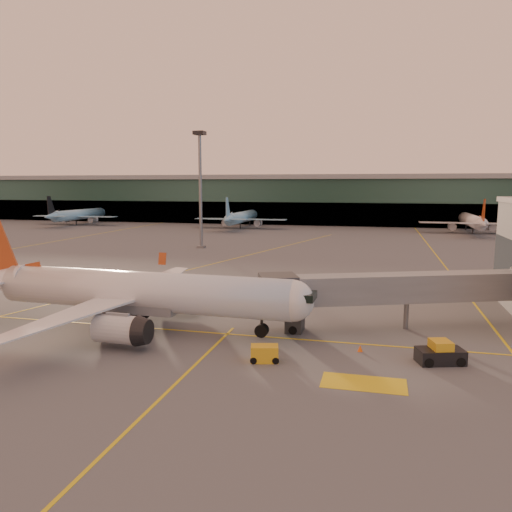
% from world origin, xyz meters
% --- Properties ---
extents(ground, '(600.00, 600.00, 0.00)m').
position_xyz_m(ground, '(0.00, 0.00, 0.00)').
color(ground, '#4C4F54').
rests_on(ground, ground).
extents(taxi_markings, '(100.12, 173.00, 0.01)m').
position_xyz_m(taxi_markings, '(-7.32, 44.49, 0.01)').
color(taxi_markings, yellow).
rests_on(taxi_markings, ground).
extents(terminal, '(400.00, 20.00, 17.60)m').
position_xyz_m(terminal, '(0.00, 141.79, 8.76)').
color(terminal, '#19382D').
rests_on(terminal, ground).
extents(mast_west_near, '(2.40, 2.40, 25.60)m').
position_xyz_m(mast_west_near, '(-20.00, 66.00, 14.86)').
color(mast_west_near, slate).
rests_on(mast_west_near, ground).
extents(distant_aircraft_row, '(290.00, 34.00, 13.00)m').
position_xyz_m(distant_aircraft_row, '(-21.00, 118.00, 0.00)').
color(distant_aircraft_row, '#80B6D6').
rests_on(distant_aircraft_row, ground).
extents(main_airplane, '(36.86, 33.15, 11.13)m').
position_xyz_m(main_airplane, '(-4.65, 4.56, 3.62)').
color(main_airplane, silver).
rests_on(main_airplane, ground).
extents(jet_bridge, '(28.83, 13.78, 5.62)m').
position_xyz_m(jet_bridge, '(22.87, 11.62, 3.88)').
color(jet_bridge, slate).
rests_on(jet_bridge, ground).
extents(catering_truck, '(6.10, 4.16, 4.36)m').
position_xyz_m(catering_truck, '(-7.33, 7.84, 2.48)').
color(catering_truck, '#A73F17').
rests_on(catering_truck, ground).
extents(gpu_cart, '(2.49, 1.82, 1.31)m').
position_xyz_m(gpu_cart, '(10.12, -1.40, 0.64)').
color(gpu_cart, gold).
rests_on(gpu_cart, ground).
extents(pushback_tug, '(4.01, 2.89, 1.85)m').
position_xyz_m(pushback_tug, '(23.76, 1.60, 0.75)').
color(pushback_tug, black).
rests_on(pushback_tug, ground).
extents(cone_nose, '(0.44, 0.44, 0.56)m').
position_xyz_m(cone_nose, '(17.47, 2.96, 0.27)').
color(cone_nose, '#FF600D').
rests_on(cone_nose, ground).
extents(cone_wing_left, '(0.45, 0.45, 0.57)m').
position_xyz_m(cone_wing_left, '(-4.40, 22.69, 0.28)').
color(cone_wing_left, '#FF600D').
rests_on(cone_wing_left, ground).
extents(cone_fwd, '(0.44, 0.44, 0.56)m').
position_xyz_m(cone_fwd, '(10.26, 1.37, 0.27)').
color(cone_fwd, '#FF600D').
rests_on(cone_fwd, ground).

